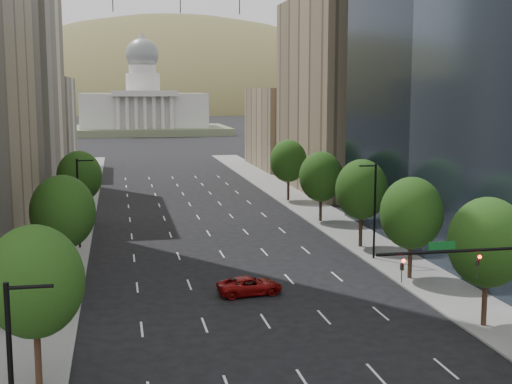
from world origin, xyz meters
TOP-DOWN VIEW (x-y plane):
  - sidewalk_left at (-15.50, 60.00)m, footprint 6.00×200.00m
  - sidewalk_right at (15.50, 60.00)m, footprint 6.00×200.00m
  - midrise_cream_left at (-25.00, 103.00)m, footprint 14.00×30.00m
  - filler_left at (-25.00, 136.00)m, footprint 14.00×26.00m
  - parking_tan_right at (25.00, 100.00)m, footprint 14.00×30.00m
  - filler_right at (25.00, 133.00)m, footprint 14.00×26.00m
  - tree_right_1 at (14.00, 36.00)m, footprint 5.20×5.20m
  - tree_right_2 at (14.00, 48.00)m, footprint 5.20×5.20m
  - tree_right_3 at (14.00, 60.00)m, footprint 5.20×5.20m
  - tree_right_4 at (14.00, 74.00)m, footprint 5.20×5.20m
  - tree_right_5 at (14.00, 90.00)m, footprint 5.20×5.20m
  - tree_left_0 at (-14.00, 32.00)m, footprint 5.20×5.20m
  - tree_left_1 at (-14.00, 52.00)m, footprint 5.20×5.20m
  - tree_left_2 at (-14.00, 78.00)m, footprint 5.20×5.20m
  - streetlight_rn at (13.44, 55.00)m, footprint 1.70×0.20m
  - streetlight_ln at (-13.44, 65.00)m, footprint 1.70×0.20m
  - traffic_signal at (10.53, 30.00)m, footprint 9.12×0.40m
  - capitol at (0.00, 249.71)m, footprint 60.00×40.00m
  - foothills at (34.67, 599.39)m, footprint 720.00×413.00m
  - car_red_far at (0.16, 46.37)m, footprint 5.30×2.93m

SIDE VIEW (x-z plane):
  - foothills at x=34.67m, z-range -169.28..93.72m
  - sidewalk_left at x=-15.50m, z-range 0.00..0.15m
  - sidewalk_right at x=15.50m, z-range 0.00..0.15m
  - car_red_far at x=0.16m, z-range 0.00..1.40m
  - streetlight_rn at x=13.44m, z-range 0.34..9.34m
  - streetlight_ln at x=-13.44m, z-range 0.34..9.34m
  - traffic_signal at x=10.53m, z-range 1.49..8.86m
  - tree_right_4 at x=14.00m, z-range 1.23..9.69m
  - tree_right_2 at x=14.00m, z-range 1.30..9.91m
  - tree_left_2 at x=-14.00m, z-range 1.34..10.02m
  - tree_right_1 at x=14.00m, z-range 1.37..10.12m
  - tree_right_5 at x=14.00m, z-range 1.37..10.12m
  - tree_left_0 at x=-14.00m, z-range 1.37..10.12m
  - tree_right_3 at x=14.00m, z-range 1.44..10.34m
  - tree_left_1 at x=-14.00m, z-range 1.48..10.45m
  - filler_right at x=25.00m, z-range 0.00..16.00m
  - capitol at x=0.00m, z-range -9.02..26.18m
  - filler_left at x=-25.00m, z-range 0.00..18.00m
  - parking_tan_right at x=25.00m, z-range 0.00..30.00m
  - midrise_cream_left at x=-25.00m, z-range 0.00..35.00m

